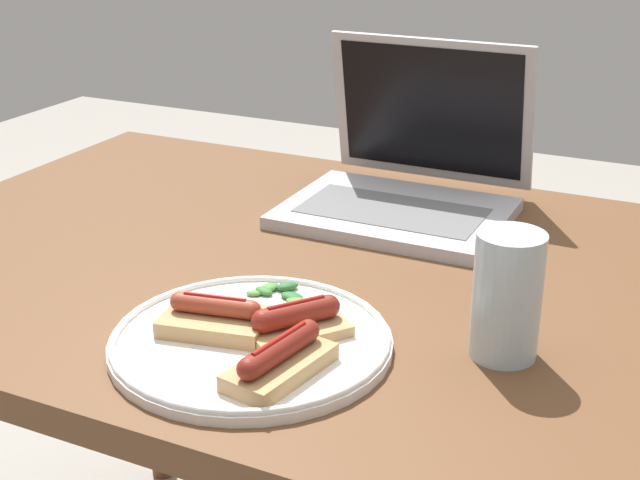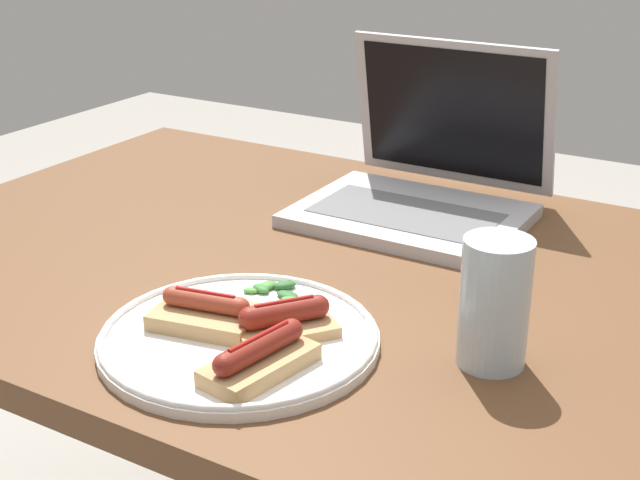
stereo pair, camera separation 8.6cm
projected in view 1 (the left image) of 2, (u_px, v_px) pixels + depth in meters
desk at (360, 318)px, 1.14m from camera, size 1.32×0.81×0.71m
laptop at (406, 182)px, 1.30m from camera, size 0.31×0.28×0.24m
plate at (251, 340)px, 0.93m from camera, size 0.30×0.30×0.02m
sausage_toast_left at (296, 321)px, 0.93m from camera, size 0.11×0.12×0.04m
sausage_toast_middle at (216, 317)px, 0.94m from camera, size 0.12×0.09×0.04m
sausage_toast_right at (280, 360)px, 0.85m from camera, size 0.08×0.13×0.04m
salad_pile at (281, 292)px, 1.02m from camera, size 0.08×0.05×0.01m
drinking_glass at (507, 296)px, 0.89m from camera, size 0.07×0.07×0.13m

